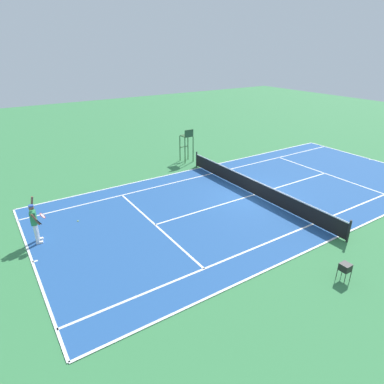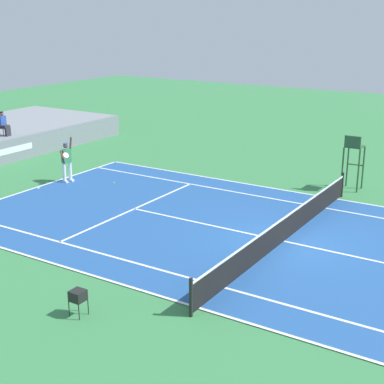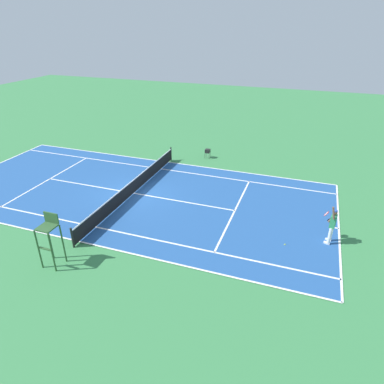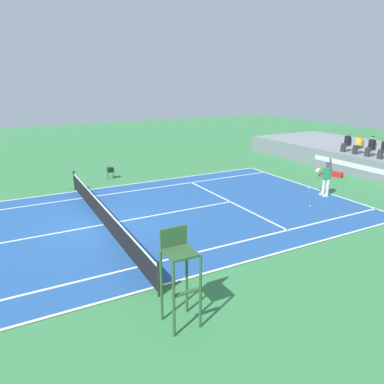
# 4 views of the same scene
# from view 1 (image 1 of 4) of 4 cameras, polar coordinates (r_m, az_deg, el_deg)

# --- Properties ---
(ground_plane) EXTENTS (80.00, 80.00, 0.00)m
(ground_plane) POSITION_cam_1_polar(r_m,az_deg,el_deg) (19.58, 10.53, -0.53)
(ground_plane) COLOR #387F47
(court) EXTENTS (11.08, 23.88, 0.03)m
(court) POSITION_cam_1_polar(r_m,az_deg,el_deg) (19.58, 10.54, -0.50)
(court) COLOR #235193
(court) RESTS_ON ground
(net) EXTENTS (11.98, 0.10, 1.07)m
(net) POSITION_cam_1_polar(r_m,az_deg,el_deg) (19.37, 10.65, 0.88)
(net) COLOR black
(net) RESTS_ON ground
(tennis_player) EXTENTS (0.82, 0.61, 2.08)m
(tennis_player) POSITION_cam_1_polar(r_m,az_deg,el_deg) (15.85, -25.28, -4.70)
(tennis_player) COLOR white
(tennis_player) RESTS_ON ground
(tennis_ball) EXTENTS (0.07, 0.07, 0.07)m
(tennis_ball) POSITION_cam_1_polar(r_m,az_deg,el_deg) (17.35, -18.93, -4.71)
(tennis_ball) COLOR #D1E533
(tennis_ball) RESTS_ON ground
(umpire_chair) EXTENTS (0.77, 0.77, 2.44)m
(umpire_chair) POSITION_cam_1_polar(r_m,az_deg,el_deg) (24.42, -0.87, 8.70)
(umpire_chair) COLOR #2D562D
(umpire_chair) RESTS_ON ground
(ball_hopper) EXTENTS (0.36, 0.36, 0.70)m
(ball_hopper) POSITION_cam_1_polar(r_m,az_deg,el_deg) (13.61, 24.74, -11.55)
(ball_hopper) COLOR black
(ball_hopper) RESTS_ON ground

